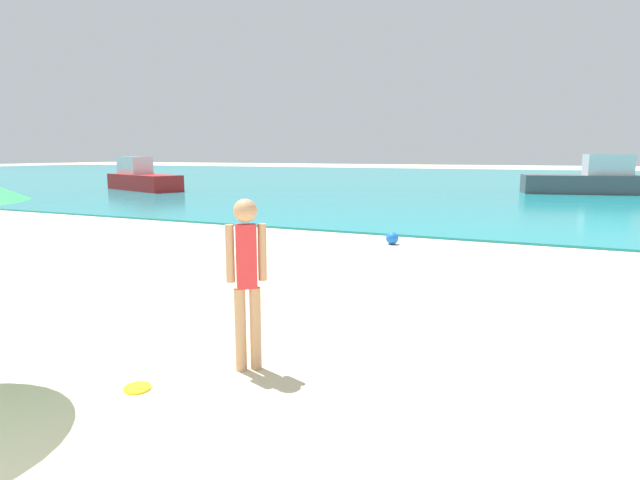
% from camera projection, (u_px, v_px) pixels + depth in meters
% --- Properties ---
extents(water, '(160.00, 60.00, 0.06)m').
position_uv_depth(water, '(505.00, 181.00, 40.20)').
color(water, teal).
rests_on(water, ground).
extents(person_standing, '(0.33, 0.27, 1.69)m').
position_uv_depth(person_standing, '(247.00, 275.00, 4.95)').
color(person_standing, tan).
rests_on(person_standing, ground).
extents(frisbee, '(0.24, 0.24, 0.03)m').
position_uv_depth(frisbee, '(137.00, 388.00, 4.67)').
color(frisbee, yellow).
rests_on(frisbee, ground).
extents(boat_near, '(5.83, 3.57, 1.89)m').
position_uv_depth(boat_near, '(142.00, 178.00, 29.39)').
color(boat_near, red).
rests_on(boat_near, water).
extents(boat_far, '(6.21, 3.01, 2.02)m').
position_uv_depth(boat_far, '(589.00, 180.00, 26.69)').
color(boat_far, '#4C4C51').
rests_on(boat_far, water).
extents(beach_ball, '(0.30, 0.30, 0.30)m').
position_uv_depth(beach_ball, '(392.00, 238.00, 12.11)').
color(beach_ball, blue).
rests_on(beach_ball, ground).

